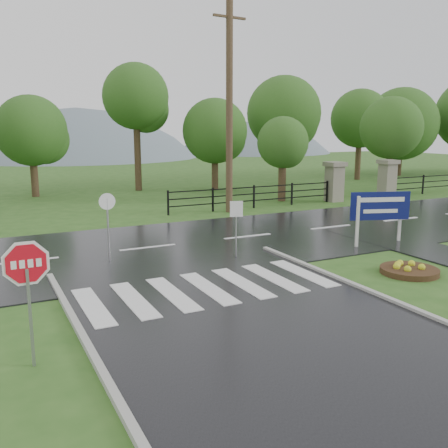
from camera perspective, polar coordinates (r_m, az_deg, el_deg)
ground at (r=9.21m, az=12.02°, el=-16.33°), size 120.00×120.00×0.00m
main_road at (r=17.63m, az=-8.69°, el=-2.82°), size 90.00×8.00×0.04m
crosswalk at (r=13.12m, az=-1.81°, el=-7.30°), size 6.50×2.80×0.02m
pillar_west at (r=28.96m, az=12.51°, el=4.85°), size 1.00×1.00×2.24m
pillar_east at (r=31.63m, az=18.16°, el=5.07°), size 1.00×1.00×2.24m
fence_west at (r=26.04m, az=3.44°, el=3.41°), size 9.58×0.08×1.20m
hills at (r=74.49m, az=-19.10°, el=-4.88°), size 102.00×48.00×48.00m
treeline at (r=31.22m, az=-15.00°, el=2.99°), size 83.20×5.20×10.00m
stop_sign at (r=9.27m, az=-21.59°, el=-5.31°), size 1.08×0.06×2.43m
estate_billboard at (r=18.61m, az=17.40°, el=1.69°), size 2.13×0.77×1.92m
flower_bed at (r=15.48m, az=20.43°, el=-4.89°), size 1.66×1.66×0.33m
reg_sign_small at (r=15.94m, az=1.41°, el=0.79°), size 0.40×0.16×1.87m
reg_sign_round at (r=15.77m, az=-13.14°, el=0.55°), size 0.51×0.06×2.20m
utility_pole_east at (r=24.56m, az=0.62°, el=13.11°), size 1.77×0.33×9.96m
entrance_tree_left at (r=28.52m, az=6.74°, el=9.17°), size 2.89×2.89×4.76m
entrance_tree_right at (r=33.65m, az=18.57°, el=10.33°), size 3.89×3.89×6.06m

